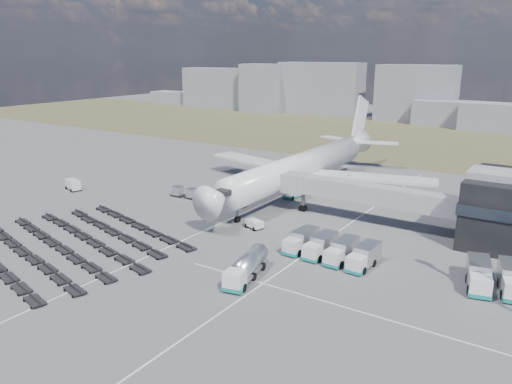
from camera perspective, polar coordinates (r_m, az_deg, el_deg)
The scene contains 14 objects.
ground at distance 76.95m, azimuth -6.04°, elevation -5.28°, with size 420.00×420.00×0.00m, color #565659.
grass_strip at distance 173.69m, azimuth 17.70°, elevation 5.83°, with size 420.00×90.00×0.01m, color brown.
lane_markings at distance 73.87m, azimuth 1.36°, elevation -6.11°, with size 47.12×110.00×0.01m.
jet_bridge at distance 84.44m, azimuth 11.24°, elevation 0.01°, with size 30.30×3.80×7.05m.
airliner at distance 101.41m, azimuth 5.54°, elevation 2.99°, with size 51.59×64.53×17.62m.
skyline at distance 214.01m, azimuth 17.22°, elevation 9.87°, with size 303.71×25.02×23.18m.
fuel_tanker at distance 62.92m, azimuth -1.12°, elevation -8.59°, with size 4.37×9.86×3.09m.
pushback_tug at distance 80.49m, azimuth -0.23°, elevation -3.71°, with size 3.05×1.72×1.40m, color silver.
utility_van at distance 109.32m, azimuth -20.18°, elevation 0.76°, with size 4.10×1.86×2.21m, color silver.
catering_truck at distance 98.06m, azimuth 4.46°, elevation 0.15°, with size 2.69×5.56×2.47m.
service_trucks_near at distance 69.62m, azimuth 8.58°, elevation -6.40°, with size 12.41×7.37×2.67m.
service_trucks_far at distance 66.80m, azimuth 27.19°, elevation -8.89°, with size 11.12×9.40×2.94m.
uld_row at distance 95.33m, azimuth -5.64°, elevation -0.44°, with size 16.79×3.03×1.83m.
baggage_dollies at distance 78.90m, azimuth -20.44°, elevation -5.40°, with size 35.94×30.06×0.75m.
Camera 1 is at (46.11, -55.21, 27.35)m, focal length 35.00 mm.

